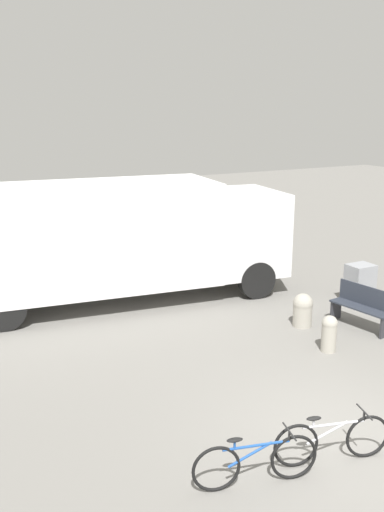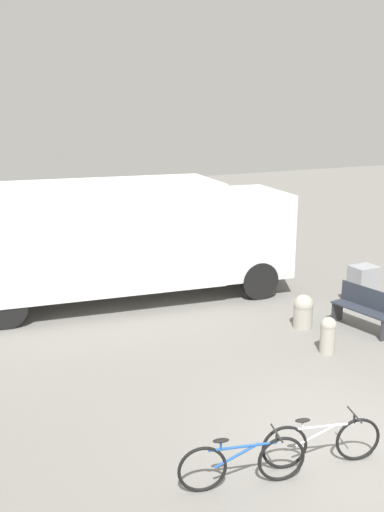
% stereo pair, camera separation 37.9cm
% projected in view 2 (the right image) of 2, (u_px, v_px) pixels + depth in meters
% --- Properties ---
extents(ground_plane, '(60.00, 60.00, 0.00)m').
position_uv_depth(ground_plane, '(335.00, 439.00, 8.63)').
color(ground_plane, slate).
extents(delivery_truck, '(9.12, 3.45, 3.05)m').
position_uv_depth(delivery_truck, '(114.00, 236.00, 14.29)').
color(delivery_truck, white).
rests_on(delivery_truck, ground).
extents(park_bench, '(0.61, 1.50, 0.96)m').
position_uv_depth(park_bench, '(364.00, 308.00, 12.73)').
color(park_bench, '#282D38').
rests_on(park_bench, ground).
extents(bicycle_near, '(1.70, 0.57, 0.75)m').
position_uv_depth(bicycle_near, '(242.00, 463.00, 7.48)').
color(bicycle_near, black).
rests_on(bicycle_near, ground).
extents(bicycle_middle, '(1.69, 0.61, 0.75)m').
position_uv_depth(bicycle_middle, '(321.00, 442.00, 7.94)').
color(bicycle_middle, black).
rests_on(bicycle_middle, ground).
extents(bollard_near_bench, '(0.32, 0.32, 0.77)m').
position_uv_depth(bollard_near_bench, '(328.00, 334.00, 11.53)').
color(bollard_near_bench, '#9E998C').
rests_on(bollard_near_bench, ground).
extents(bollard_far_bench, '(0.46, 0.46, 0.77)m').
position_uv_depth(bollard_far_bench, '(303.00, 310.00, 12.87)').
color(bollard_far_bench, '#9E998C').
rests_on(bollard_far_bench, ground).
extents(utility_box, '(0.64, 0.52, 1.02)m').
position_uv_depth(utility_box, '(363.00, 286.00, 14.29)').
color(utility_box, gray).
rests_on(utility_box, ground).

